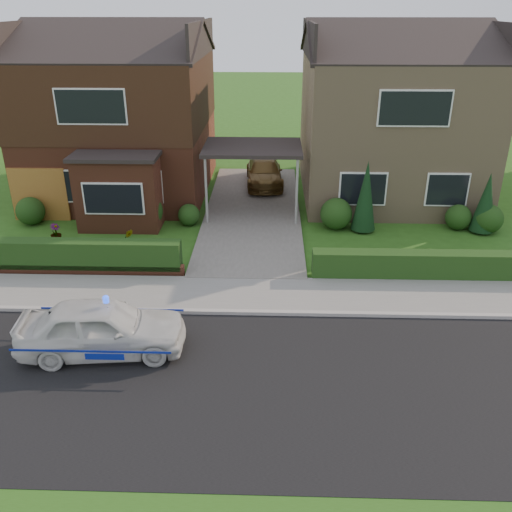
{
  "coord_description": "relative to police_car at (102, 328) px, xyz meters",
  "views": [
    {
      "loc": [
        0.77,
        -9.77,
        7.82
      ],
      "look_at": [
        0.36,
        3.5,
        1.58
      ],
      "focal_mm": 38.0,
      "sensor_mm": 36.0,
      "label": 1
    }
  ],
  "objects": [
    {
      "name": "sidewalk",
      "position": [
        3.29,
        2.9,
        -0.63
      ],
      "size": [
        60.0,
        2.0,
        0.1
      ],
      "primitive_type": "cube",
      "color": "slate",
      "rests_on": "ground"
    },
    {
      "name": "kerb",
      "position": [
        3.29,
        1.85,
        -0.62
      ],
      "size": [
        60.0,
        0.16,
        0.12
      ],
      "primitive_type": "cube",
      "color": "#9E9993",
      "rests_on": "ground"
    },
    {
      "name": "shrub_left_far",
      "position": [
        -5.21,
        8.3,
        -0.14
      ],
      "size": [
        1.08,
        1.08,
        1.08
      ],
      "primitive_type": "sphere",
      "color": "#103311",
      "rests_on": "ground"
    },
    {
      "name": "shrub_right_far",
      "position": [
        12.09,
        8.0,
        -0.14
      ],
      "size": [
        1.08,
        1.08,
        1.08
      ],
      "primitive_type": "sphere",
      "color": "#103311",
      "rests_on": "ground"
    },
    {
      "name": "shrub_right_near",
      "position": [
        6.49,
        8.2,
        -0.08
      ],
      "size": [
        1.2,
        1.2,
        1.2
      ],
      "primitive_type": "sphere",
      "color": "#103311",
      "rests_on": "ground"
    },
    {
      "name": "road",
      "position": [
        3.29,
        -1.2,
        -0.68
      ],
      "size": [
        60.0,
        6.0,
        0.02
      ],
      "primitive_type": "cube",
      "color": "black",
      "rests_on": "ground"
    },
    {
      "name": "shrub_right_mid",
      "position": [
        11.09,
        8.3,
        -0.2
      ],
      "size": [
        0.96,
        0.96,
        0.96
      ],
      "primitive_type": "sphere",
      "color": "#103311",
      "rests_on": "ground"
    },
    {
      "name": "driveway_car",
      "position": [
        3.7,
        13.3,
        0.01
      ],
      "size": [
        1.84,
        4.06,
        1.15
      ],
      "primitive_type": "imported",
      "rotation": [
        0.0,
        0.0,
        0.06
      ],
      "color": "brown",
      "rests_on": "driveway"
    },
    {
      "name": "potted_plant_b",
      "position": [
        -0.93,
        6.19,
        -0.34
      ],
      "size": [
        0.46,
        0.41,
        0.69
      ],
      "primitive_type": "imported",
      "rotation": [
        0.0,
        0.0,
        0.32
      ],
      "color": "gray",
      "rests_on": "ground"
    },
    {
      "name": "house_right",
      "position": [
        9.09,
        12.79,
        2.98
      ],
      "size": [
        7.5,
        8.06,
        7.25
      ],
      "color": "tan",
      "rests_on": "ground"
    },
    {
      "name": "potted_plant_a",
      "position": [
        -0.09,
        4.89,
        -0.34
      ],
      "size": [
        0.42,
        0.36,
        0.68
      ],
      "primitive_type": "imported",
      "rotation": [
        0.0,
        0.0,
        0.38
      ],
      "color": "gray",
      "rests_on": "ground"
    },
    {
      "name": "house_left",
      "position": [
        -2.49,
        12.7,
        3.13
      ],
      "size": [
        7.5,
        9.53,
        7.25
      ],
      "color": "brown",
      "rests_on": "ground"
    },
    {
      "name": "shrub_left_mid",
      "position": [
        -0.71,
        8.1,
        -0.02
      ],
      "size": [
        1.32,
        1.32,
        1.32
      ],
      "primitive_type": "sphere",
      "color": "#103311",
      "rests_on": "ground"
    },
    {
      "name": "conifer_a",
      "position": [
        7.49,
        8.0,
        0.62
      ],
      "size": [
        0.9,
        0.9,
        2.6
      ],
      "primitive_type": "cone",
      "color": "black",
      "rests_on": "ground"
    },
    {
      "name": "carport_link",
      "position": [
        3.29,
        9.75,
        1.97
      ],
      "size": [
        3.8,
        3.0,
        2.77
      ],
      "color": "black",
      "rests_on": "ground"
    },
    {
      "name": "driveway",
      "position": [
        3.29,
        9.8,
        -0.62
      ],
      "size": [
        3.8,
        12.0,
        0.12
      ],
      "primitive_type": "cube",
      "color": "#666059",
      "rests_on": "ground"
    },
    {
      "name": "ground",
      "position": [
        3.29,
        -1.2,
        -0.68
      ],
      "size": [
        120.0,
        120.0,
        0.0
      ],
      "primitive_type": "plane",
      "color": "#275316",
      "rests_on": "ground"
    },
    {
      "name": "potted_plant_c",
      "position": [
        -3.63,
        6.61,
        -0.34
      ],
      "size": [
        0.51,
        0.51,
        0.68
      ],
      "primitive_type": "imported",
      "rotation": [
        0.0,
        0.0,
        1.09
      ],
      "color": "gray",
      "rests_on": "ground"
    },
    {
      "name": "garage_door",
      "position": [
        -4.95,
        8.76,
        0.37
      ],
      "size": [
        2.2,
        0.1,
        2.1
      ],
      "primitive_type": "cube",
      "color": "brown",
      "rests_on": "ground"
    },
    {
      "name": "dwarf_wall",
      "position": [
        -2.51,
        4.1,
        -0.5
      ],
      "size": [
        7.7,
        0.25,
        0.36
      ],
      "primitive_type": "cube",
      "color": "brown",
      "rests_on": "ground"
    },
    {
      "name": "hedge_left",
      "position": [
        -2.51,
        4.25,
        -0.68
      ],
      "size": [
        7.5,
        0.55,
        0.9
      ],
      "primitive_type": "cube",
      "color": "#103311",
      "rests_on": "ground"
    },
    {
      "name": "police_car",
      "position": [
        0.0,
        0.0,
        0.0
      ],
      "size": [
        3.68,
        4.14,
        1.53
      ],
      "rotation": [
        0.0,
        0.0,
        1.67
      ],
      "color": "silver",
      "rests_on": "ground"
    },
    {
      "name": "hedge_right",
      "position": [
        9.09,
        4.15,
        -0.68
      ],
      "size": [
        7.5,
        0.55,
        0.8
      ],
      "primitive_type": "cube",
      "color": "#103311",
      "rests_on": "ground"
    },
    {
      "name": "shrub_left_near",
      "position": [
        0.89,
        8.4,
        -0.26
      ],
      "size": [
        0.84,
        0.84,
        0.84
      ],
      "primitive_type": "sphere",
      "color": "#103311",
      "rests_on": "ground"
    },
    {
      "name": "conifer_b",
      "position": [
        11.89,
        8.0,
        0.42
      ],
      "size": [
        0.9,
        0.9,
        2.2
      ],
      "primitive_type": "cone",
      "color": "black",
      "rests_on": "ground"
    }
  ]
}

